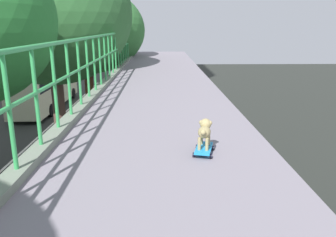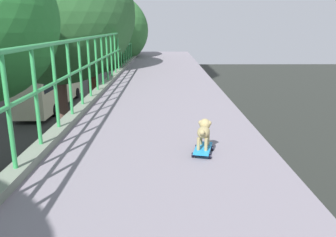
# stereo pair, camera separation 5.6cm
# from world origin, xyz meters

# --- Properties ---
(city_bus) EXTENTS (2.68, 10.76, 3.46)m
(city_bus) POSITION_xyz_m (-8.47, 27.08, 1.95)
(city_bus) COLOR beige
(city_bus) RESTS_ON ground
(roadside_tree_far) EXTENTS (5.36, 5.36, 9.40)m
(roadside_tree_far) POSITION_xyz_m (-2.48, 10.73, 7.03)
(roadside_tree_far) COLOR brown
(roadside_tree_far) RESTS_ON ground
(roadside_tree_farthest) EXTENTS (5.48, 5.48, 8.50)m
(roadside_tree_farthest) POSITION_xyz_m (-2.33, 15.24, 6.47)
(roadside_tree_farthest) COLOR #53301F
(roadside_tree_farthest) RESTS_ON ground
(toy_skateboard) EXTENTS (0.28, 0.43, 0.08)m
(toy_skateboard) POSITION_xyz_m (1.61, 2.63, 5.35)
(toy_skateboard) COLOR #1F87CB
(toy_skateboard) RESTS_ON overpass_deck
(small_dog) EXTENTS (0.20, 0.35, 0.31)m
(small_dog) POSITION_xyz_m (1.62, 2.65, 5.56)
(small_dog) COLOR #9C8C5C
(small_dog) RESTS_ON toy_skateboard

